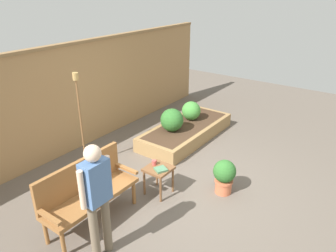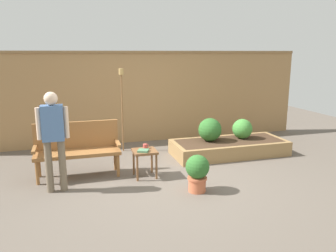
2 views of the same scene
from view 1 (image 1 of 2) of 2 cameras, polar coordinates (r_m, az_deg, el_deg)
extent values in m
plane|color=#60564C|center=(5.53, 2.31, -10.91)|extent=(14.00, 14.00, 0.00)
cube|color=#A37A4C|center=(6.69, -16.39, 4.60)|extent=(8.40, 0.10, 2.10)
cube|color=olive|center=(6.43, -17.53, 13.70)|extent=(8.40, 0.14, 0.06)
cylinder|color=#936033|center=(5.31, -9.04, -10.26)|extent=(0.06, 0.06, 0.40)
cylinder|color=#936033|center=(5.10, -6.10, -11.68)|extent=(0.06, 0.06, 0.40)
cylinder|color=#936033|center=(4.69, -20.90, -17.12)|extent=(0.06, 0.06, 0.40)
cylinder|color=#936033|center=(4.45, -18.14, -19.25)|extent=(0.06, 0.06, 0.40)
cube|color=#936033|center=(4.72, -13.36, -12.21)|extent=(1.44, 0.48, 0.06)
cube|color=#936033|center=(4.71, -15.39, -8.55)|extent=(1.44, 0.06, 0.48)
cube|color=#936033|center=(4.33, -20.57, -14.78)|extent=(0.06, 0.48, 0.04)
cube|color=#936033|center=(5.03, -7.59, -7.44)|extent=(0.06, 0.48, 0.04)
cylinder|color=brown|center=(5.48, -1.98, -8.48)|extent=(0.04, 0.04, 0.44)
cylinder|color=brown|center=(5.32, 0.86, -9.61)|extent=(0.04, 0.04, 0.44)
cylinder|color=brown|center=(5.27, -4.22, -10.02)|extent=(0.04, 0.04, 0.44)
cylinder|color=brown|center=(5.10, -1.32, -11.27)|extent=(0.04, 0.04, 0.44)
cube|color=brown|center=(5.16, -1.70, -7.61)|extent=(0.40, 0.40, 0.04)
cylinder|color=#CC4C47|center=(5.21, -2.47, -6.51)|extent=(0.07, 0.07, 0.08)
torus|color=#CC4C47|center=(5.24, -2.19, -6.32)|extent=(0.06, 0.01, 0.06)
cube|color=#4C7A56|center=(5.07, -1.31, -7.71)|extent=(0.23, 0.23, 0.03)
cylinder|color=#C66642|center=(5.45, 9.80, -10.61)|extent=(0.27, 0.27, 0.20)
cylinder|color=#C66642|center=(5.38, 9.88, -9.58)|extent=(0.30, 0.30, 0.04)
sphere|color=#2D6628|center=(5.29, 10.03, -7.91)|extent=(0.37, 0.37, 0.37)
cube|color=#997547|center=(6.93, 6.38, -1.91)|extent=(2.40, 0.09, 0.30)
cube|color=#997547|center=(7.38, 0.27, -0.09)|extent=(2.40, 0.09, 0.30)
cube|color=#997547|center=(6.30, -2.54, -4.57)|extent=(0.09, 0.82, 0.30)
cube|color=#997547|center=(8.06, 7.73, 1.84)|extent=(0.09, 0.82, 0.30)
cube|color=#422D1E|center=(7.14, 3.23, -0.98)|extent=(2.22, 0.82, 0.30)
cylinder|color=brown|center=(6.81, 0.69, -0.57)|extent=(0.04, 0.04, 0.06)
sphere|color=#2D6628|center=(6.72, 0.70, 1.08)|extent=(0.49, 0.49, 0.49)
cylinder|color=brown|center=(7.39, 4.11, 1.41)|extent=(0.04, 0.04, 0.06)
sphere|color=#428938|center=(7.32, 4.15, 2.73)|extent=(0.43, 0.43, 0.43)
cylinder|color=brown|center=(5.98, -15.16, 0.19)|extent=(0.03, 0.03, 1.66)
cylinder|color=#AD894C|center=(5.69, -16.14, 8.48)|extent=(0.10, 0.10, 0.13)
cylinder|color=#70604C|center=(4.27, -10.89, -16.67)|extent=(0.11, 0.11, 0.82)
cylinder|color=#70604C|center=(4.18, -12.97, -18.01)|extent=(0.11, 0.11, 0.82)
cube|color=#4C70A3|center=(3.82, -12.79, -9.63)|extent=(0.32, 0.20, 0.54)
cylinder|color=beige|center=(3.93, -10.61, -8.39)|extent=(0.07, 0.07, 0.49)
cylinder|color=beige|center=(3.72, -15.11, -10.93)|extent=(0.07, 0.07, 0.49)
sphere|color=beige|center=(3.63, -13.32, -4.75)|extent=(0.20, 0.20, 0.20)
camera|label=2|loc=(3.68, 79.59, -13.34)|focal=35.81mm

